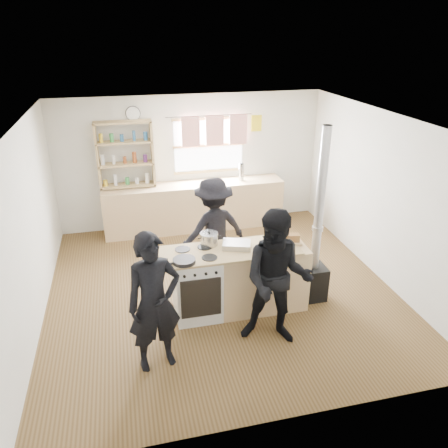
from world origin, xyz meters
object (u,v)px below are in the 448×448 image
at_px(flue_heater, 315,258).
at_px(person_near_right, 277,279).
at_px(thermos, 241,172).
at_px(skillet_greens, 184,261).
at_px(bread_board, 291,239).
at_px(stockpot_counter, 276,237).
at_px(person_far, 214,229).
at_px(cooking_island, 240,279).
at_px(roast_tray, 237,244).
at_px(person_near_left, 154,303).
at_px(stockpot_stove, 209,239).

height_order(flue_heater, person_near_right, flue_heater).
height_order(thermos, flue_heater, flue_heater).
distance_m(skillet_greens, bread_board, 1.51).
bearing_deg(skillet_greens, thermos, 62.38).
relative_size(thermos, stockpot_counter, 1.07).
xyz_separation_m(bread_board, flue_heater, (0.37, -0.01, -0.33)).
relative_size(flue_heater, person_far, 1.56).
bearing_deg(person_far, cooking_island, 85.45).
relative_size(cooking_island, roast_tray, 4.63).
relative_size(stockpot_counter, person_far, 0.19).
bearing_deg(person_near_left, roast_tray, 25.28).
bearing_deg(skillet_greens, bread_board, 8.35).
height_order(skillet_greens, stockpot_counter, stockpot_counter).
height_order(thermos, skillet_greens, thermos).
height_order(thermos, stockpot_counter, thermos).
bearing_deg(stockpot_counter, skillet_greens, -170.15).
distance_m(stockpot_counter, person_near_left, 1.92).
bearing_deg(cooking_island, thermos, 74.33).
distance_m(thermos, stockpot_stove, 2.81).
distance_m(stockpot_counter, flue_heater, 0.70).
relative_size(stockpot_stove, person_near_left, 0.14).
bearing_deg(thermos, bread_board, -91.24).
bearing_deg(thermos, stockpot_stove, -114.22).
distance_m(person_near_left, person_near_right, 1.46).
relative_size(thermos, bread_board, 1.02).
distance_m(flue_heater, person_near_right, 1.14).
distance_m(stockpot_stove, person_near_left, 1.36).
xyz_separation_m(person_near_left, person_far, (1.05, 1.80, -0.04)).
bearing_deg(stockpot_counter, flue_heater, -1.58).
height_order(stockpot_stove, person_far, person_far).
xyz_separation_m(roast_tray, person_near_right, (0.29, -0.79, -0.10)).
height_order(thermos, person_far, person_far).
height_order(stockpot_counter, bread_board, stockpot_counter).
distance_m(roast_tray, person_near_right, 0.85).
distance_m(stockpot_stove, person_far, 0.81).
relative_size(skillet_greens, roast_tray, 0.78).
bearing_deg(person_near_left, skillet_greens, 44.17).
bearing_deg(skillet_greens, person_near_left, -123.78).
relative_size(flue_heater, person_near_left, 1.49).
relative_size(thermos, roast_tray, 0.76).
height_order(bread_board, person_near_left, person_near_left).
distance_m(stockpot_stove, person_near_right, 1.15).
xyz_separation_m(person_near_left, person_near_right, (1.46, 0.10, 0.03)).
distance_m(stockpot_stove, flue_heater, 1.52).
distance_m(person_near_left, person_far, 2.08).
bearing_deg(bread_board, skillet_greens, -171.65).
bearing_deg(cooking_island, bread_board, 1.83).
distance_m(roast_tray, flue_heater, 1.17).
relative_size(person_near_left, person_near_right, 0.96).
height_order(cooking_island, stockpot_stove, stockpot_stove).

